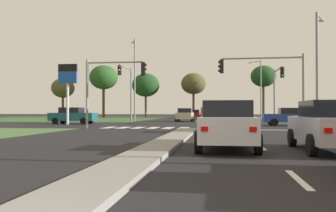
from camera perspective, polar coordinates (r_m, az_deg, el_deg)
ground_plane at (r=31.94m, az=4.57°, el=-3.07°), size 200.00×200.00×0.00m
grass_verge_far_left at (r=62.74m, az=-17.81°, el=-1.89°), size 35.00×35.00×0.01m
median_island_near at (r=13.07m, az=-0.83°, el=-6.12°), size 1.20×22.00×0.14m
median_island_far at (r=56.90m, az=6.19°, el=-1.98°), size 1.20×36.00×0.14m
lane_dash_near at (r=7.32m, az=19.87°, el=-10.83°), size 0.14×2.00×0.01m
lane_dash_second at (r=13.20m, az=14.59°, el=-6.32°), size 0.14×2.00×0.01m
lane_dash_third at (r=19.16m, az=12.60°, el=-4.58°), size 0.14×2.00×0.01m
lane_dash_fourth at (r=25.14m, az=11.57°, el=-3.67°), size 0.14×2.00×0.01m
lane_dash_fifth at (r=31.12m, az=10.93°, el=-3.11°), size 0.14×2.00×0.01m
stop_bar_near at (r=24.94m, az=12.28°, el=-3.69°), size 6.40×0.50×0.01m
crosswalk_bar_near at (r=27.99m, az=-9.35°, el=-3.38°), size 0.70×2.80×0.01m
crosswalk_bar_second at (r=27.66m, az=-7.08°, el=-3.41°), size 0.70×2.80×0.01m
crosswalk_bar_third at (r=27.38m, az=-4.75°, el=-3.44°), size 0.70×2.80×0.01m
crosswalk_bar_fourth at (r=27.14m, az=-2.38°, el=-3.47°), size 0.70×2.80×0.01m
crosswalk_bar_fifth at (r=26.95m, az=0.03°, el=-3.49°), size 0.70×2.80×0.01m
crosswalk_bar_sixth at (r=26.81m, az=2.46°, el=-3.50°), size 0.70×2.80×0.01m
car_beige_near at (r=43.73m, az=2.72°, el=-1.38°), size 2.04×4.59×1.59m
car_silver_second at (r=12.54m, az=24.21°, el=-2.84°), size 1.98×4.50×1.61m
car_blue_third at (r=32.63m, az=18.81°, el=-1.60°), size 4.63×2.06×1.54m
car_navy_fifth at (r=21.67m, az=9.16°, el=-2.06°), size 1.96×4.15×1.56m
car_white_sixth at (r=12.21m, az=9.32°, el=-2.95°), size 1.96×4.29×1.61m
car_teal_seventh at (r=36.24m, az=-14.82°, el=-1.47°), size 4.47×1.95×1.61m
car_maroon_eighth at (r=59.58m, az=4.21°, el=-1.27°), size 2.04×4.22×1.47m
traffic_signal_near_right at (r=25.57m, az=15.71°, el=4.52°), size 5.79×0.32×5.15m
traffic_signal_near_left at (r=26.55m, az=-9.18°, el=4.02°), size 4.55×0.32×5.05m
traffic_signal_far_left at (r=38.06m, az=-6.47°, el=3.53°), size 0.32×4.97×6.00m
traffic_signal_far_right at (r=37.06m, az=16.87°, el=3.23°), size 0.32×5.14×5.53m
street_lamp_second at (r=27.87m, az=22.56°, el=6.23°), size 1.12×1.95×8.26m
street_lamp_third at (r=46.85m, az=-5.30°, el=4.80°), size 0.98×1.86×10.58m
street_lamp_fourth at (r=62.74m, az=14.31°, el=3.05°), size 2.10×1.47×9.74m
pedestrian_at_median at (r=45.72m, az=5.39°, el=-0.85°), size 0.34×0.34×1.76m
fuel_price_totem at (r=35.04m, az=-15.56°, el=3.92°), size 1.80×0.24×5.65m
treeline_near at (r=71.37m, az=-16.26°, el=2.71°), size 4.34×4.34×7.45m
treeline_second at (r=67.64m, az=-10.14°, el=4.44°), size 5.21×5.21×9.66m
treeline_third at (r=66.43m, az=-3.54°, el=3.30°), size 5.04×5.04×8.14m
treeline_fourth at (r=65.95m, az=4.04°, el=3.51°), size 4.51×4.51×8.15m
treeline_fifth at (r=67.67m, az=14.84°, el=4.51°), size 4.55×4.55×9.47m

